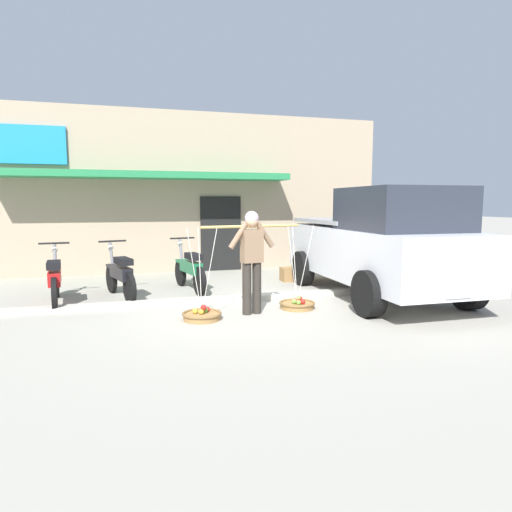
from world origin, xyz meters
The scene contains 11 objects.
ground_plane centered at (0.00, 0.00, 0.00)m, with size 90.00×90.00×0.00m, color #9E998C.
sidewalk_curb centered at (0.00, 0.70, 0.05)m, with size 20.00×0.24×0.10m, color #BAB4A5.
fruit_vendor centered at (0.14, -0.30, 0.98)m, with size 1.72×0.33×1.70m.
fruit_basket_left_side centered at (1.00, -0.16, 0.08)m, with size 0.62×0.62×1.45m.
fruit_basket_right_side centered at (-0.71, -0.44, 0.08)m, with size 0.62×0.62×1.45m.
motorcycle_nearest_shop centered at (-3.09, 1.36, 0.45)m, with size 0.54×1.82×1.09m.
motorcycle_second_in_row centered at (-1.97, 1.55, 0.45)m, with size 0.69×1.77×1.09m.
motorcycle_third_in_row centered at (-0.58, 1.94, 0.45)m, with size 0.57×1.80×1.09m.
parked_truck centered at (2.87, 0.30, 1.03)m, with size 2.21×4.74×2.10m.
storefront_building centered at (-1.34, 7.06, 2.10)m, with size 13.00×6.00×4.20m.
wooden_crate centered at (1.85, 2.45, 0.16)m, with size 0.44×0.36×0.32m, color olive.
Camera 1 is at (-1.76, -7.22, 1.82)m, focal length 31.09 mm.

